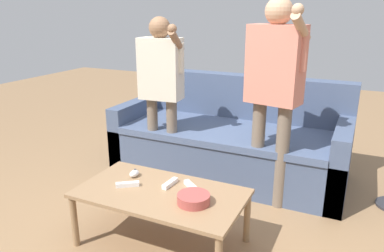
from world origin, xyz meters
name	(u,v)px	position (x,y,z in m)	size (l,w,h in m)	color
ground_plane	(179,246)	(0.00, 0.00, 0.00)	(12.00, 12.00, 0.00)	#93704C
couch	(231,141)	(-0.10, 1.31, 0.30)	(2.15, 0.94, 0.90)	#475675
coffee_table	(161,197)	(-0.12, -0.02, 0.35)	(1.09, 0.60, 0.39)	#997551
snack_bowl	(194,199)	(0.14, -0.07, 0.42)	(0.20, 0.20, 0.06)	#B24C47
game_remote_nunchuk	(134,173)	(-0.40, 0.10, 0.41)	(0.06, 0.09, 0.05)	white
player_right	(274,81)	(0.38, 0.84, 1.02)	(0.47, 0.40, 1.61)	#756656
player_left	(161,81)	(-0.62, 0.88, 0.93)	(0.45, 0.29, 1.47)	#756656
game_remote_wand_near	(170,183)	(-0.11, 0.08, 0.41)	(0.05, 0.15, 0.03)	white
game_remote_wand_far	(127,184)	(-0.36, -0.05, 0.41)	(0.15, 0.12, 0.03)	white
game_remote_wand_spare	(191,186)	(0.04, 0.11, 0.41)	(0.14, 0.12, 0.03)	white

